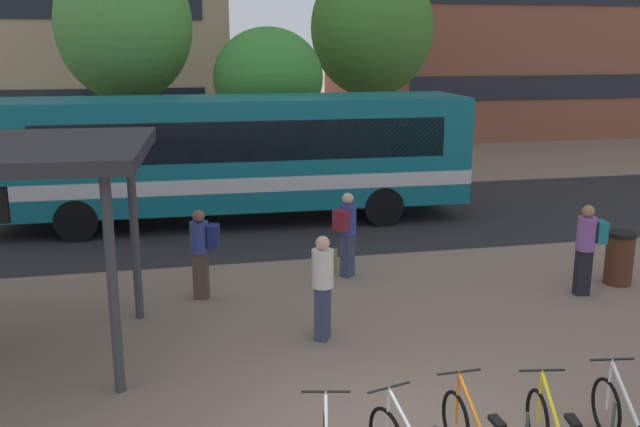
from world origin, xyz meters
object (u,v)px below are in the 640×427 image
Objects in this scene: city_bus at (229,154)px; commuter_olive_pack_3 at (323,280)px; street_tree_0 at (124,26)px; commuter_navy_pack_0 at (202,248)px; commuter_teal_pack_2 at (587,244)px; street_tree_1 at (268,79)px; trash_bin at (619,258)px; street_tree_2 at (372,28)px; commuter_maroon_pack_1 at (347,229)px.

commuter_olive_pack_3 is at bearing 96.95° from city_bus.
street_tree_0 is at bearing -59.73° from city_bus.
commuter_navy_pack_0 is 0.97× the size of commuter_teal_pack_2.
commuter_navy_pack_0 is 0.33× the size of street_tree_1.
commuter_navy_pack_0 is 0.98× the size of commuter_olive_pack_3.
commuter_teal_pack_2 reaches higher than trash_bin.
trash_bin is 13.80m from street_tree_2.
commuter_navy_pack_0 is 1.61× the size of trash_bin.
city_bus is at bearing -39.51° from commuter_teal_pack_2.
commuter_maroon_pack_1 and commuter_teal_pack_2 have the same top height.
commuter_maroon_pack_1 is 1.00× the size of commuter_teal_pack_2.
commuter_teal_pack_2 is at bearing -53.29° from street_tree_0.
commuter_maroon_pack_1 is 11.36m from street_tree_0.
commuter_navy_pack_0 is 0.97× the size of commuter_maroon_pack_1.
commuter_maroon_pack_1 is at bearing 112.10° from city_bus.
street_tree_2 is (5.64, 6.61, 3.25)m from city_bus.
trash_bin is (7.88, -0.87, -0.44)m from commuter_navy_pack_0.
trash_bin is at bearing -49.23° from street_tree_0.
street_tree_2 is at bearing -103.87° from commuter_navy_pack_0.
commuter_maroon_pack_1 is at bearing -15.82° from commuter_teal_pack_2.
commuter_teal_pack_2 is 0.34× the size of street_tree_1.
street_tree_1 is (0.70, 11.03, 2.51)m from commuter_olive_pack_3.
trash_bin is 0.21× the size of street_tree_1.
commuter_maroon_pack_1 is 1.01× the size of commuter_olive_pack_3.
street_tree_0 is at bearing 130.77° from trash_bin.
commuter_navy_pack_0 is at bearing -105.56° from street_tree_1.
commuter_olive_pack_3 is 15.64m from street_tree_2.
street_tree_2 is at bearing -169.99° from commuter_olive_pack_3.
street_tree_0 is at bearing 71.29° from commuter_maroon_pack_1.
street_tree_2 reaches higher than commuter_teal_pack_2.
city_bus is 6.31m from street_tree_0.
city_bus is 7.15× the size of commuter_olive_pack_3.
commuter_navy_pack_0 is 7.00m from commuter_teal_pack_2.
commuter_navy_pack_0 is 0.22× the size of street_tree_2.
commuter_teal_pack_2 is 1.65× the size of trash_bin.
commuter_teal_pack_2 reaches higher than commuter_navy_pack_0.
street_tree_0 is 8.50m from street_tree_2.
street_tree_0 is (-3.45, 12.42, 4.05)m from commuter_olive_pack_3.
commuter_teal_pack_2 is (5.93, -6.78, -0.80)m from city_bus.
street_tree_1 is at bearing 119.15° from trash_bin.
commuter_maroon_pack_1 is 1.65× the size of trash_bin.
commuter_navy_pack_0 is 7.94m from trash_bin.
trash_bin is 15.33m from street_tree_0.
street_tree_2 is (8.29, 1.89, -0.00)m from street_tree_0.
city_bus reaches higher than commuter_teal_pack_2.
city_bus is 1.65× the size of street_tree_0.
commuter_maroon_pack_1 is 0.23× the size of street_tree_2.
city_bus is 7.10× the size of commuter_teal_pack_2.
trash_bin is (6.92, -6.37, -1.26)m from city_bus.
street_tree_0 reaches higher than commuter_maroon_pack_1.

